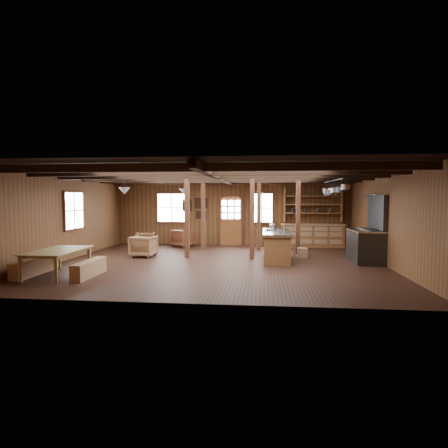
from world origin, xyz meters
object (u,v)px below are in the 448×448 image
Objects in this scene: commercial_range at (367,241)px; kitchen_island at (276,245)px; armchair_c at (144,246)px; dining_table at (59,263)px; armchair_b at (183,238)px; armchair_a at (145,240)px.

kitchen_island is at bearing 178.03° from commercial_range.
commercial_range is 2.69× the size of armchair_c.
dining_table is at bearing -160.50° from commercial_range.
armchair_b is 0.98× the size of armchair_c.
commercial_range is at bearing -1.54° from kitchen_island.
dining_table reaches higher than armchair_a.
commercial_range reaches higher than dining_table.
armchair_b is at bearing -99.88° from armchair_c.
armchair_b is (1.95, 6.13, 0.02)m from dining_table.
armchair_a is at bearing -67.78° from armchair_c.
commercial_range reaches higher than armchair_c.
dining_table is at bearing 76.41° from armchair_c.
commercial_range is (2.84, -0.10, 0.20)m from kitchen_island.
armchair_b is 2.91m from armchair_c.
armchair_c reaches higher than armchair_b.
kitchen_island reaches higher than armchair_b.
kitchen_island is 2.85m from commercial_range.
armchair_a is at bearing -6.67° from dining_table.
dining_table is (-5.70, -3.12, -0.14)m from kitchen_island.
kitchen_island is at bearing -62.14° from dining_table.
armchair_b is at bearing -18.55° from dining_table.
armchair_a is at bearing 163.32° from commercial_range.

